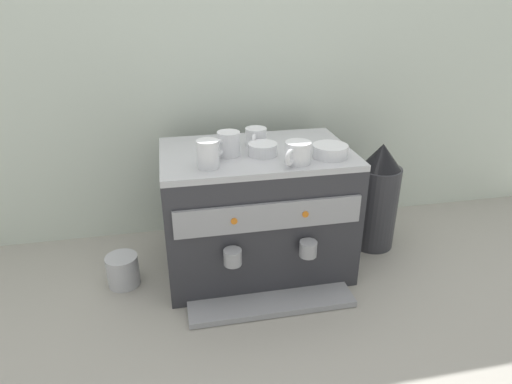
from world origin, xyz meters
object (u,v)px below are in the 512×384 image
at_px(milk_pitcher, 123,270).
at_px(ceramic_cup_0, 297,153).
at_px(espresso_machine, 256,211).
at_px(coffee_grinder, 377,198).
at_px(ceramic_cup_2, 228,144).
at_px(ceramic_bowl_0, 330,151).
at_px(ceramic_cup_3, 256,137).
at_px(ceramic_bowl_1, 263,149).
at_px(ceramic_cup_1, 208,154).

bearing_deg(milk_pitcher, ceramic_cup_0, -10.35).
distance_m(espresso_machine, coffee_grinder, 0.49).
distance_m(ceramic_cup_2, ceramic_bowl_0, 0.33).
distance_m(ceramic_cup_3, ceramic_bowl_0, 0.26).
relative_size(ceramic_cup_0, ceramic_bowl_1, 1.09).
xyz_separation_m(ceramic_cup_2, ceramic_cup_3, (0.11, 0.08, -0.01)).
height_order(espresso_machine, ceramic_bowl_1, ceramic_bowl_1).
xyz_separation_m(ceramic_cup_2, milk_pitcher, (-0.38, -0.00, -0.43)).
relative_size(espresso_machine, coffee_grinder, 1.50).
xyz_separation_m(ceramic_cup_0, ceramic_cup_2, (-0.20, 0.11, 0.01)).
relative_size(espresso_machine, ceramic_cup_1, 5.77).
height_order(ceramic_cup_0, ceramic_cup_2, ceramic_cup_2).
height_order(ceramic_cup_2, ceramic_bowl_0, ceramic_cup_2).
height_order(espresso_machine, ceramic_bowl_0, ceramic_bowl_0).
relative_size(ceramic_bowl_0, coffee_grinder, 0.27).
height_order(ceramic_cup_2, milk_pitcher, ceramic_cup_2).
bearing_deg(milk_pitcher, ceramic_cup_3, 9.43).
bearing_deg(ceramic_cup_0, ceramic_bowl_0, 16.99).
xyz_separation_m(ceramic_cup_1, ceramic_cup_2, (0.07, 0.09, -0.00)).
relative_size(ceramic_cup_3, milk_pitcher, 0.95).
distance_m(espresso_machine, ceramic_bowl_0, 0.34).
bearing_deg(ceramic_bowl_0, milk_pitcher, 174.38).
bearing_deg(ceramic_cup_1, ceramic_bowl_1, 21.10).
distance_m(ceramic_cup_3, milk_pitcher, 0.65).
height_order(espresso_machine, ceramic_cup_2, ceramic_cup_2).
xyz_separation_m(ceramic_cup_2, ceramic_bowl_1, (0.11, -0.02, -0.02)).
xyz_separation_m(ceramic_bowl_1, coffee_grinder, (0.47, 0.09, -0.26)).
xyz_separation_m(ceramic_bowl_1, milk_pitcher, (-0.49, 0.01, -0.41)).
bearing_deg(espresso_machine, ceramic_bowl_0, -24.12).
bearing_deg(ceramic_cup_3, ceramic_bowl_1, -87.16).
height_order(ceramic_cup_2, coffee_grinder, ceramic_cup_2).
distance_m(ceramic_cup_0, ceramic_bowl_0, 0.13).
relative_size(espresso_machine, ceramic_bowl_0, 5.56).
xyz_separation_m(espresso_machine, coffee_grinder, (0.48, 0.05, -0.02)).
bearing_deg(coffee_grinder, espresso_machine, -174.49).
bearing_deg(ceramic_cup_1, espresso_machine, 33.37).
bearing_deg(ceramic_bowl_0, coffee_grinder, 28.99).
height_order(ceramic_cup_1, ceramic_bowl_0, ceramic_cup_1).
xyz_separation_m(espresso_machine, ceramic_cup_1, (-0.17, -0.11, 0.27)).
height_order(ceramic_cup_0, coffee_grinder, ceramic_cup_0).
bearing_deg(coffee_grinder, ceramic_bowl_1, -169.41).
distance_m(ceramic_cup_3, coffee_grinder, 0.55).
xyz_separation_m(ceramic_cup_2, ceramic_bowl_0, (0.32, -0.07, -0.02)).
bearing_deg(ceramic_bowl_0, ceramic_cup_1, -178.11).
height_order(espresso_machine, ceramic_cup_0, ceramic_cup_0).
xyz_separation_m(ceramic_bowl_0, milk_pitcher, (-0.70, 0.07, -0.41)).
relative_size(coffee_grinder, milk_pitcher, 3.84).
distance_m(espresso_machine, milk_pitcher, 0.50).
xyz_separation_m(ceramic_cup_0, coffee_grinder, (0.38, 0.18, -0.27)).
relative_size(ceramic_cup_0, ceramic_cup_2, 1.05).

